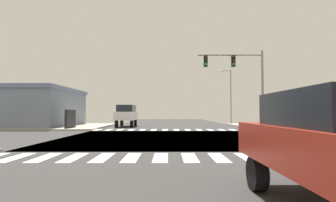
# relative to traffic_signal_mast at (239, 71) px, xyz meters

# --- Properties ---
(ground) EXTENTS (90.00, 90.00, 0.05)m
(ground) POSITION_rel_traffic_signal_mast_xyz_m (-5.75, -7.08, -5.21)
(ground) COLOR #323131
(sidewalk_corner_ne) EXTENTS (12.00, 12.00, 0.14)m
(sidewalk_corner_ne) POSITION_rel_traffic_signal_mast_xyz_m (7.25, 4.92, -5.12)
(sidewalk_corner_ne) COLOR #A09B91
(sidewalk_corner_ne) RESTS_ON ground
(sidewalk_corner_nw) EXTENTS (12.00, 12.00, 0.14)m
(sidewalk_corner_nw) POSITION_rel_traffic_signal_mast_xyz_m (-18.75, 4.92, -5.12)
(sidewalk_corner_nw) COLOR #A4A18C
(sidewalk_corner_nw) RESTS_ON ground
(crosswalk_near) EXTENTS (13.50, 2.00, 0.01)m
(crosswalk_near) POSITION_rel_traffic_signal_mast_xyz_m (-6.00, -14.38, -5.18)
(crosswalk_near) COLOR white
(crosswalk_near) RESTS_ON ground
(crosswalk_far) EXTENTS (13.50, 2.00, 0.01)m
(crosswalk_far) POSITION_rel_traffic_signal_mast_xyz_m (-6.00, 0.22, -5.18)
(crosswalk_far) COLOR white
(crosswalk_far) RESTS_ON ground
(traffic_signal_mast) EXTENTS (5.84, 0.55, 7.07)m
(traffic_signal_mast) POSITION_rel_traffic_signal_mast_xyz_m (0.00, 0.00, 0.00)
(traffic_signal_mast) COLOR gray
(traffic_signal_mast) RESTS_ON ground
(street_lamp) EXTENTS (1.78, 0.32, 7.37)m
(street_lamp) POSITION_rel_traffic_signal_mast_xyz_m (2.10, 12.86, -0.73)
(street_lamp) COLOR gray
(street_lamp) RESTS_ON ground
(suv_leading_2) EXTENTS (1.96, 4.60, 2.34)m
(suv_leading_2) POSITION_rel_traffic_signal_mast_xyz_m (-10.75, 5.43, -3.79)
(suv_leading_2) COLOR black
(suv_leading_2) RESTS_ON ground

